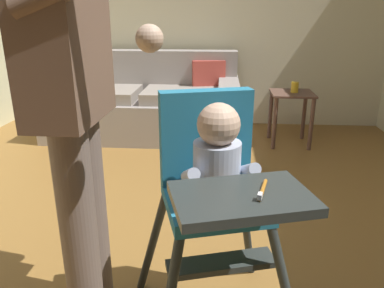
{
  "coord_description": "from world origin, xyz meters",
  "views": [
    {
      "loc": [
        0.35,
        -1.83,
        1.24
      ],
      "look_at": [
        0.25,
        -0.56,
        0.79
      ],
      "focal_mm": 35.1,
      "sensor_mm": 36.0,
      "label": 1
    }
  ],
  "objects": [
    {
      "name": "ground",
      "position": [
        0.0,
        0.0,
        -0.05
      ],
      "size": [
        5.92,
        6.6,
        0.1
      ],
      "primitive_type": "cube",
      "color": "olive"
    },
    {
      "name": "wall_far",
      "position": [
        0.0,
        2.53,
        1.26
      ],
      "size": [
        5.12,
        0.06,
        2.51
      ],
      "primitive_type": "cube",
      "color": "beige",
      "rests_on": "ground"
    },
    {
      "name": "couch",
      "position": [
        -0.45,
        2.01,
        0.33
      ],
      "size": [
        1.98,
        0.86,
        0.86
      ],
      "rotation": [
        0.0,
        0.0,
        -1.57
      ],
      "color": "gray",
      "rests_on": "ground"
    },
    {
      "name": "high_chair",
      "position": [
        0.34,
        -0.57,
        0.67
      ],
      "size": [
        0.74,
        0.83,
        0.97
      ],
      "rotation": [
        0.0,
        0.0,
        -1.29
      ],
      "color": "#313735",
      "rests_on": "ground"
    },
    {
      "name": "adult_standing",
      "position": [
        -0.17,
        -0.56,
        0.94
      ],
      "size": [
        0.51,
        0.5,
        1.66
      ],
      "rotation": [
        0.0,
        0.0,
        -0.02
      ],
      "color": "#726056",
      "rests_on": "ground"
    },
    {
      "name": "toy_ball",
      "position": [
        0.32,
        0.73,
        0.11
      ],
      "size": [
        0.21,
        0.21,
        0.21
      ],
      "primitive_type": "sphere",
      "color": "#284CB7",
      "rests_on": "ground"
    },
    {
      "name": "side_table",
      "position": [
        1.04,
        1.8,
        0.38
      ],
      "size": [
        0.4,
        0.4,
        0.52
      ],
      "color": "brown",
      "rests_on": "ground"
    },
    {
      "name": "sippy_cup",
      "position": [
        1.06,
        1.8,
        0.57
      ],
      "size": [
        0.07,
        0.07,
        0.1
      ],
      "primitive_type": "cylinder",
      "color": "gold",
      "rests_on": "side_table"
    }
  ]
}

